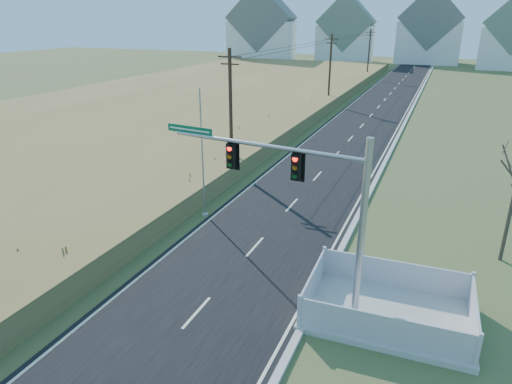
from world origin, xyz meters
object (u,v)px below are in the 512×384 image
traffic_signal_mast (315,204)px  open_sign (368,330)px  fence_enclosure (387,311)px  flagpole (203,168)px

traffic_signal_mast → open_sign: size_ratio=15.86×
traffic_signal_mast → fence_enclosure: 5.15m
fence_enclosure → flagpole: flagpole is taller
traffic_signal_mast → open_sign: traffic_signal_mast is taller
traffic_signal_mast → flagpole: size_ratio=1.21×
traffic_signal_mast → flagpole: 10.43m
traffic_signal_mast → fence_enclosure: traffic_signal_mast is taller
flagpole → fence_enclosure: bearing=-27.8°
traffic_signal_mast → fence_enclosure: bearing=11.9°
traffic_signal_mast → open_sign: 5.00m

